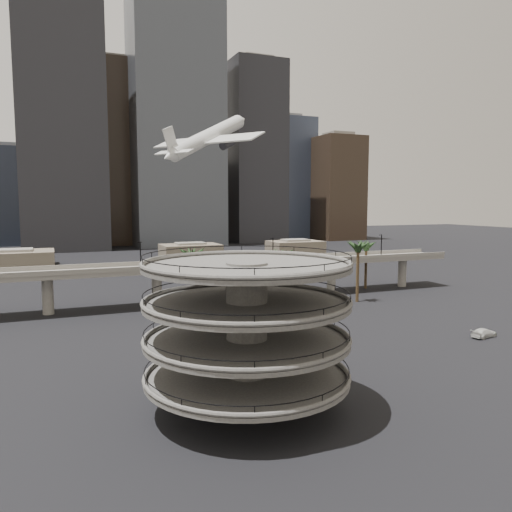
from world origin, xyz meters
name	(u,v)px	position (x,y,z in m)	size (l,w,h in m)	color
ground	(331,382)	(0.00, 0.00, 0.00)	(700.00, 700.00, 0.00)	black
parking_ramp	(247,322)	(-13.00, -4.00, 9.84)	(22.20, 22.20, 17.35)	#4A4845
overpass	(205,270)	(0.00, 55.00, 7.34)	(130.00, 9.30, 14.70)	slate
palm_trees	(305,252)	(21.48, 47.47, 11.30)	(54.40, 18.40, 14.00)	#48361F
low_buildings	(158,253)	(6.89, 142.30, 2.86)	(135.00, 27.50, 6.80)	#6A5C4E
skyline	(143,155)	(15.11, 217.08, 47.52)	(269.00, 86.00, 129.85)	gray
airborne_jet	(208,137)	(6.15, 71.62, 38.94)	(30.18, 29.08, 16.79)	silver
car_a	(294,348)	(1.03, 12.59, 0.81)	(1.92, 4.77, 1.63)	red
car_b	(306,336)	(6.19, 18.19, 0.67)	(1.42, 4.07, 1.34)	black
car_c	(484,333)	(34.55, 8.33, 0.75)	(2.10, 5.17, 1.50)	silver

